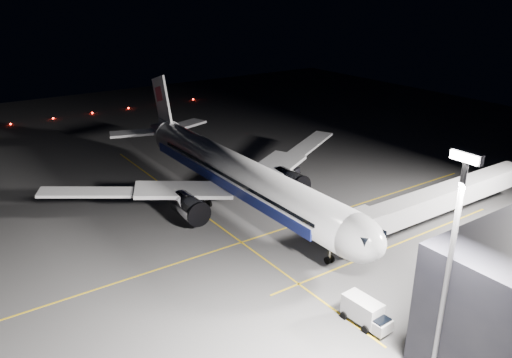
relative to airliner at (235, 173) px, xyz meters
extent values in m
plane|color=#4C4C4F|center=(1.08, 0.00, -5.16)|extent=(200.00, 200.00, 0.00)
cube|color=gold|center=(11.08, 0.00, -5.16)|extent=(0.25, 80.00, 0.01)
cube|color=gold|center=(1.08, -6.00, -5.16)|extent=(70.00, 0.25, 0.01)
cube|color=gold|center=(23.08, 10.00, -5.16)|extent=(0.25, 40.00, 0.01)
cylinder|color=silver|center=(1.08, 0.00, 0.14)|extent=(48.00, 5.60, 5.60)
ellipsoid|color=silver|center=(25.08, 0.00, 0.14)|extent=(8.96, 5.60, 5.60)
cube|color=black|center=(27.38, 0.00, 1.14)|extent=(2.20, 3.40, 0.90)
cone|color=silver|center=(-27.42, 0.00, 0.44)|extent=(9.00, 5.49, 5.49)
cube|color=navy|center=(0.08, 2.78, -0.76)|extent=(42.24, 0.25, 1.50)
cube|color=navy|center=(0.08, -2.78, -0.76)|extent=(42.24, 0.25, 1.50)
cube|color=silver|center=(-1.42, 8.00, -1.46)|extent=(11.36, 15.23, 1.53)
cube|color=silver|center=(-1.42, -8.00, -1.46)|extent=(11.36, 15.23, 1.53)
cube|color=silver|center=(-6.42, 20.50, -0.59)|extent=(8.57, 13.22, 1.31)
cube|color=silver|center=(-6.42, -20.50, -0.59)|extent=(8.57, 13.22, 1.31)
cube|color=silver|center=(-26.92, 5.20, 0.74)|extent=(6.20, 9.67, 0.45)
cube|color=silver|center=(-26.92, -5.20, 0.74)|extent=(6.20, 9.67, 0.45)
cube|color=white|center=(-25.12, 0.00, 6.34)|extent=(7.53, 0.40, 10.28)
cube|color=#D94A62|center=(-25.92, 0.00, 7.74)|extent=(3.22, 0.55, 3.22)
cylinder|color=#B7B7BF|center=(2.28, 9.00, -2.61)|extent=(5.60, 3.40, 3.40)
cylinder|color=#B7B7BF|center=(2.28, -9.00, -2.61)|extent=(5.60, 3.40, 3.40)
cylinder|color=#9999A0|center=(21.58, 0.00, -3.91)|extent=(0.26, 0.26, 2.50)
cylinder|color=black|center=(21.58, 0.00, -4.71)|extent=(0.90, 0.70, 0.90)
cylinder|color=#9999A0|center=(-1.92, 4.30, -3.91)|extent=(0.26, 0.26, 2.50)
cylinder|color=#9999A0|center=(-1.92, -4.30, -3.91)|extent=(0.26, 0.26, 2.50)
cylinder|color=black|center=(-1.92, 4.30, -4.61)|extent=(1.10, 1.60, 1.10)
cylinder|color=black|center=(-1.92, -4.30, -4.61)|extent=(1.10, 1.60, 1.10)
cube|color=#B2B2B7|center=(23.08, 20.05, -0.56)|extent=(3.00, 33.90, 2.80)
cube|color=#B2B2B7|center=(23.08, 4.20, -0.56)|extent=(3.60, 3.20, 3.40)
cylinder|color=#9999A0|center=(23.08, 4.20, -3.61)|extent=(0.70, 0.70, 3.10)
cylinder|color=black|center=(23.08, 3.30, -4.81)|extent=(0.70, 0.30, 0.70)
cylinder|color=black|center=(23.08, 5.10, -4.81)|extent=(0.70, 0.30, 0.70)
cylinder|color=#59595E|center=(41.08, -6.00, 4.84)|extent=(0.44, 0.44, 20.00)
cube|color=#59595E|center=(41.08, -6.00, 15.14)|extent=(2.40, 0.50, 0.80)
cube|color=white|center=(41.08, -6.35, 15.14)|extent=(2.20, 0.15, 0.60)
sphere|color=#FF140A|center=(-70.92, -20.00, -4.94)|extent=(0.44, 0.44, 0.44)
sphere|color=#FF140A|center=(-70.92, -10.00, -4.94)|extent=(0.44, 0.44, 0.44)
sphere|color=#FF140A|center=(-70.92, 0.00, -4.94)|extent=(0.44, 0.44, 0.44)
sphere|color=#FF140A|center=(-70.92, 10.00, -4.94)|extent=(0.44, 0.44, 0.44)
sphere|color=#FF140A|center=(-70.92, 20.00, -4.94)|extent=(0.44, 0.44, 0.44)
sphere|color=#FF140A|center=(-70.92, 30.00, -4.94)|extent=(0.44, 0.44, 0.44)
cube|color=silver|center=(31.95, -5.10, -3.61)|extent=(4.12, 2.24, 2.21)
cube|color=silver|center=(34.35, -4.96, -4.21)|extent=(1.71, 2.00, 1.20)
cube|color=black|center=(34.35, -4.96, -3.71)|extent=(1.30, 1.77, 0.50)
cylinder|color=black|center=(33.29, -3.96, -4.76)|extent=(0.82, 0.30, 0.80)
cylinder|color=black|center=(33.41, -6.07, -4.76)|extent=(0.82, 0.30, 0.80)
cylinder|color=black|center=(30.49, -4.13, -4.76)|extent=(0.82, 0.30, 0.80)
cylinder|color=black|center=(30.61, -6.23, -4.76)|extent=(0.82, 0.30, 0.80)
cube|color=black|center=(-5.03, 14.98, -4.30)|extent=(3.18, 2.57, 1.26)
cube|color=black|center=(-5.03, 14.98, -3.50)|extent=(1.48, 1.48, 0.69)
sphere|color=#FFF2CC|center=(-5.26, 13.94, -4.30)|extent=(0.30, 0.30, 0.30)
sphere|color=#FFF2CC|center=(-4.19, 14.34, -4.30)|extent=(0.30, 0.30, 0.30)
cylinder|color=black|center=(-4.41, 16.26, -4.82)|extent=(0.73, 0.48, 0.69)
cylinder|color=black|center=(-3.73, 14.43, -4.82)|extent=(0.73, 0.48, 0.69)
cylinder|color=black|center=(-6.34, 15.54, -4.82)|extent=(0.73, 0.48, 0.69)
cylinder|color=black|center=(-5.66, 13.71, -4.82)|extent=(0.73, 0.48, 0.69)
cone|color=orange|center=(-5.75, 4.00, -4.84)|extent=(0.43, 0.43, 0.64)
cone|color=orange|center=(-0.14, 13.17, -4.87)|extent=(0.40, 0.40, 0.60)
cone|color=orange|center=(-6.92, 4.15, -4.85)|extent=(0.41, 0.41, 0.62)
camera|label=1|loc=(60.34, -37.48, 26.52)|focal=35.00mm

